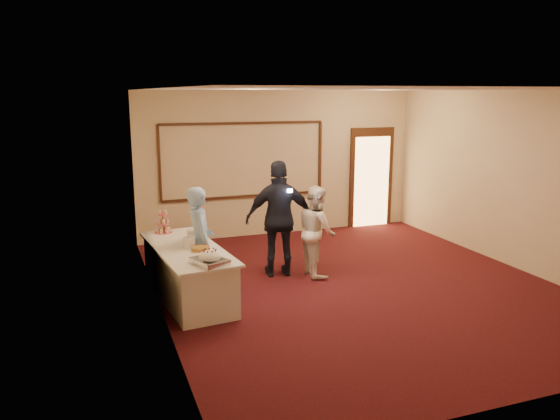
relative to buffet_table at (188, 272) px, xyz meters
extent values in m
plane|color=black|center=(2.56, -0.36, -0.39)|extent=(7.00, 7.00, 0.00)
cube|color=beige|center=(2.56, 3.14, 1.11)|extent=(6.00, 0.04, 3.00)
cube|color=beige|center=(2.56, -3.86, 1.11)|extent=(6.00, 0.04, 3.00)
cube|color=beige|center=(-0.44, -0.36, 1.11)|extent=(0.04, 7.00, 3.00)
cube|color=beige|center=(5.56, -0.36, 1.11)|extent=(0.04, 7.00, 3.00)
cube|color=white|center=(2.56, -0.36, 2.61)|extent=(6.00, 7.00, 0.04)
cube|color=#371F10|center=(1.76, 3.11, 0.46)|extent=(3.40, 0.04, 0.05)
cube|color=#371F10|center=(1.76, 3.11, 1.96)|extent=(3.40, 0.04, 0.05)
cube|color=#371F10|center=(0.06, 3.11, 1.21)|extent=(0.05, 0.04, 1.50)
cube|color=#371F10|center=(3.46, 3.11, 1.21)|extent=(0.05, 0.04, 1.50)
cube|color=#371F10|center=(4.71, 3.10, 0.71)|extent=(1.05, 0.06, 2.20)
cube|color=#FFBF66|center=(4.71, 3.07, 0.61)|extent=(0.85, 0.02, 2.00)
cube|color=silver|center=(0.00, 0.00, -0.02)|extent=(1.01, 2.24, 0.74)
cube|color=silver|center=(0.00, 0.00, 0.37)|extent=(1.12, 2.37, 0.03)
cube|color=silver|center=(0.14, -0.88, 0.40)|extent=(0.49, 0.55, 0.04)
ellipsoid|color=white|center=(0.14, -0.88, 0.49)|extent=(0.30, 0.30, 0.13)
cube|color=silver|center=(0.24, -0.74, 0.42)|extent=(0.25, 0.24, 0.01)
cylinder|color=#C03D4D|center=(-0.20, 0.96, 0.56)|extent=(0.02, 0.02, 0.36)
cylinder|color=#C03D4D|center=(-0.20, 0.96, 0.39)|extent=(0.27, 0.27, 0.01)
cylinder|color=#C03D4D|center=(-0.20, 0.96, 0.53)|extent=(0.21, 0.21, 0.01)
cylinder|color=#C03D4D|center=(-0.20, 0.96, 0.68)|extent=(0.14, 0.14, 0.01)
cylinder|color=white|center=(0.03, -0.03, 0.45)|extent=(0.17, 0.17, 0.14)
cylinder|color=white|center=(0.03, -0.03, 0.53)|extent=(0.18, 0.18, 0.01)
cylinder|color=white|center=(0.16, 0.38, 0.46)|extent=(0.18, 0.18, 0.15)
cylinder|color=white|center=(0.16, 0.38, 0.54)|extent=(0.19, 0.19, 0.01)
cylinder|color=white|center=(0.14, -0.25, 0.39)|extent=(0.31, 0.31, 0.01)
cylinder|color=olive|center=(0.14, -0.25, 0.42)|extent=(0.26, 0.26, 0.05)
imported|color=#8BB1E8|center=(0.21, 0.10, 0.43)|extent=(0.39, 0.60, 1.63)
imported|color=white|center=(2.18, 0.35, 0.36)|extent=(0.58, 0.73, 1.49)
imported|color=black|center=(1.61, 0.52, 0.56)|extent=(1.18, 0.67, 1.90)
cube|color=white|center=(1.68, 0.25, 1.07)|extent=(0.08, 0.06, 0.05)
camera|label=1|loc=(-1.29, -7.57, 2.56)|focal=35.00mm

